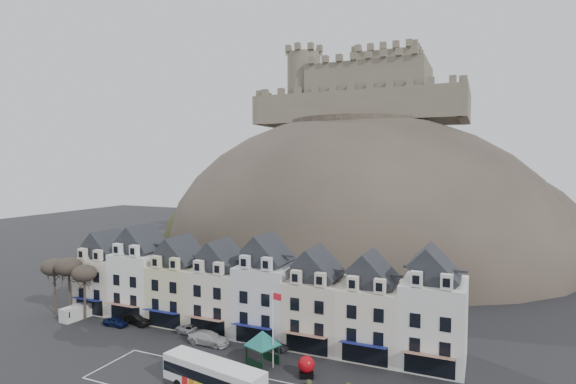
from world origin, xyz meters
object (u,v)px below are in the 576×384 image
object	(u,v)px
car_maroon	(265,342)
car_charcoal	(274,344)
bus_shelter	(262,338)
car_navy	(116,322)
bus	(213,376)
car_white	(209,338)
white_van	(76,312)
flagpole	(274,324)
car_black	(138,319)
red_buoy	(306,366)
car_silver	(193,329)

from	to	relation	value
car_maroon	car_charcoal	bearing A→B (deg)	-106.09
bus_shelter	car_maroon	xyz separation A→B (m)	(-1.91, 4.40, -2.36)
car_navy	car_charcoal	distance (m)	23.10
bus	car_white	distance (m)	12.22
white_van	bus_shelter	bearing A→B (deg)	-1.03
car_navy	car_maroon	size ratio (longest dim) A/B	0.93
flagpole	car_navy	xyz separation A→B (m)	(-25.13, 2.66, -4.28)
car_black	bus	bearing A→B (deg)	-107.41
car_white	bus	bearing A→B (deg)	-144.13
car_navy	car_black	bearing A→B (deg)	-52.29
car_black	car_maroon	distance (m)	19.60
flagpole	car_charcoal	xyz separation A→B (m)	(-2.09, 4.47, -4.27)
car_charcoal	car_white	bearing A→B (deg)	119.07
red_buoy	car_black	xyz separation A→B (m)	(-26.87, 4.91, -0.36)
car_navy	car_black	world-z (taller)	car_black
car_charcoal	car_navy	bearing A→B (deg)	110.05
car_black	car_maroon	size ratio (longest dim) A/B	1.19
car_silver	bus	bearing A→B (deg)	-134.22
bus	flagpole	xyz separation A→B (m)	(2.93, 7.32, 3.14)
car_white	car_navy	bearing A→B (deg)	89.65
bus	car_charcoal	world-z (taller)	bus
flagpole	car_navy	world-z (taller)	flagpole
bus	car_maroon	world-z (taller)	bus
car_navy	flagpole	bearing A→B (deg)	-97.38
red_buoy	car_black	distance (m)	27.32
red_buoy	car_charcoal	world-z (taller)	red_buoy
red_buoy	flagpole	world-z (taller)	flagpole
car_silver	flagpole	bearing A→B (deg)	-104.69
bus_shelter	red_buoy	size ratio (longest dim) A/B	2.65
white_van	car_charcoal	distance (m)	30.34
bus_shelter	car_charcoal	bearing A→B (deg)	119.14
flagpole	white_van	xyz separation A→B (m)	(-32.37, 2.52, -3.93)
car_black	car_white	world-z (taller)	car_white
bus	car_navy	size ratio (longest dim) A/B	3.20
bus	car_black	bearing A→B (deg)	159.05
red_buoy	car_maroon	bearing A→B (deg)	145.97
white_van	car_navy	distance (m)	7.26
white_van	car_silver	world-z (taller)	white_van
car_silver	car_charcoal	distance (m)	11.60
car_black	car_charcoal	world-z (taller)	car_black
bus_shelter	red_buoy	world-z (taller)	bus_shelter
white_van	car_white	distance (m)	22.31
car_white	white_van	bearing A→B (deg)	90.13
bus_shelter	car_maroon	bearing A→B (deg)	133.45
white_van	flagpole	bearing A→B (deg)	-0.97
car_charcoal	white_van	bearing A→B (deg)	109.24
bus	white_van	bearing A→B (deg)	171.12
red_buoy	flagpole	size ratio (longest dim) A/B	0.25
bus	car_white	bearing A→B (deg)	135.43
flagpole	car_maroon	xyz separation A→B (m)	(-3.29, 4.47, -4.23)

